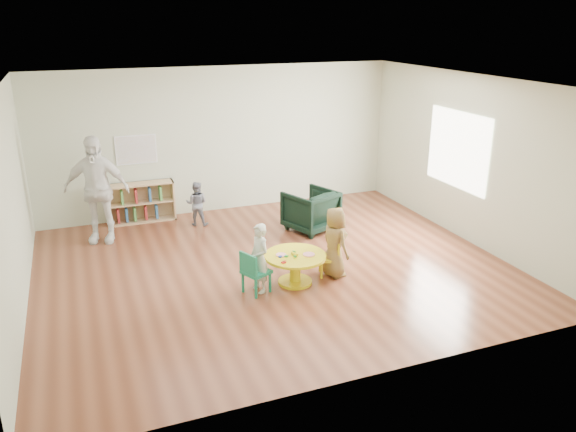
% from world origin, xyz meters
% --- Properties ---
extents(room, '(7.10, 7.00, 2.80)m').
position_xyz_m(room, '(0.01, 0.00, 1.89)').
color(room, brown).
rests_on(room, ground).
extents(activity_table, '(0.89, 0.89, 0.49)m').
position_xyz_m(activity_table, '(0.11, -0.62, 0.31)').
color(activity_table, yellow).
rests_on(activity_table, ground).
extents(kid_chair_left, '(0.44, 0.44, 0.62)m').
position_xyz_m(kid_chair_left, '(-0.54, -0.71, 0.33)').
color(kid_chair_left, '#177E58').
rests_on(kid_chair_left, ground).
extents(kid_chair_right, '(0.37, 0.37, 0.55)m').
position_xyz_m(kid_chair_right, '(0.72, -0.56, 0.29)').
color(kid_chair_right, yellow).
rests_on(kid_chair_right, ground).
extents(bookshelf, '(1.20, 0.30, 0.75)m').
position_xyz_m(bookshelf, '(-1.61, 2.86, 0.37)').
color(bookshelf, tan).
rests_on(bookshelf, ground).
extents(alphabet_poster, '(0.74, 0.01, 0.54)m').
position_xyz_m(alphabet_poster, '(-1.60, 2.98, 1.35)').
color(alphabet_poster, white).
rests_on(alphabet_poster, ground).
extents(armchair, '(1.04, 1.05, 0.74)m').
position_xyz_m(armchair, '(1.17, 1.28, 0.37)').
color(armchair, black).
rests_on(armchair, ground).
extents(child_left, '(0.31, 0.40, 1.00)m').
position_xyz_m(child_left, '(-0.44, -0.67, 0.50)').
color(child_left, silver).
rests_on(child_left, ground).
extents(child_right, '(0.42, 0.57, 1.07)m').
position_xyz_m(child_right, '(0.75, -0.59, 0.53)').
color(child_right, gold).
rests_on(child_right, ground).
extents(toddler, '(0.50, 0.45, 0.83)m').
position_xyz_m(toddler, '(-0.68, 2.28, 0.41)').
color(toddler, '#18223D').
rests_on(toddler, ground).
extents(adult_caretaker, '(1.17, 0.76, 1.84)m').
position_xyz_m(adult_caretaker, '(-2.39, 2.11, 0.92)').
color(adult_caretaker, white).
rests_on(adult_caretaker, ground).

